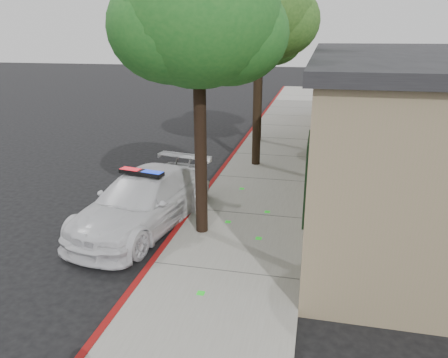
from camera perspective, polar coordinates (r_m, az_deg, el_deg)
ground at (r=9.44m, az=-9.97°, el=-11.65°), size 120.00×120.00×0.00m
sidewalk at (r=11.58m, az=3.03°, el=-4.95°), size 3.20×60.00×0.15m
red_curb at (r=11.90m, az=-4.32°, el=-4.28°), size 0.14×60.00×0.16m
clapboard_building at (r=17.02m, az=24.12°, el=8.38°), size 7.30×20.89×4.24m
police_car at (r=11.06m, az=-10.75°, el=-2.90°), size 2.84×5.15×1.53m
street_tree_near at (r=9.54m, az=-3.42°, el=20.06°), size 3.75×3.51×6.43m
street_tree_mid at (r=15.32m, az=4.89°, el=21.09°), size 3.94×3.62×6.91m
street_tree_far at (r=19.01m, az=4.99°, el=18.56°), size 3.45×3.18×6.01m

